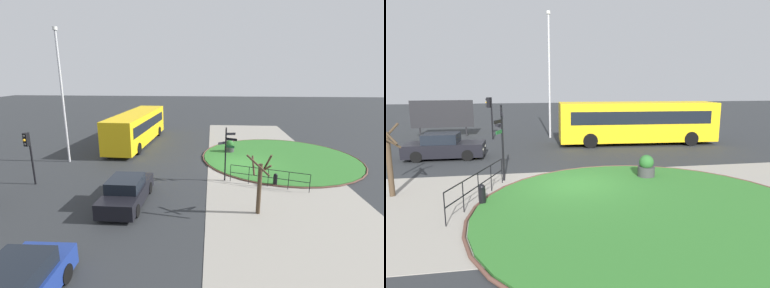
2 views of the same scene
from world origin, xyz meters
TOP-DOWN VIEW (x-y plane):
  - ground at (0.00, 0.00)m, footprint 120.00×120.00m
  - sidewalk_paving at (0.00, -1.76)m, footprint 32.00×8.49m
  - grass_island at (2.01, -3.14)m, footprint 11.95×11.95m
  - grass_kerb_ring at (2.01, -3.14)m, footprint 12.26×12.26m
  - signpost_directional at (-3.12, 1.33)m, footprint 0.45×1.13m
  - bollard_foreground at (-3.71, -1.62)m, footprint 0.25×0.25m
  - railing_grass_edge at (-3.89, -1.16)m, footprint 1.51×4.42m
  - bus_yellow at (5.94, 9.33)m, footprint 11.26×3.16m
  - car_near_lane at (-6.71, 6.60)m, footprint 4.45×1.92m
  - traffic_light_near at (-4.64, 13.05)m, footprint 0.49×0.30m
  - lamppost_tall at (-0.00, 13.12)m, footprint 0.32×0.32m
  - billboard_left at (-8.52, 14.80)m, footprint 4.83×0.29m
  - planter_near_signpost at (3.39, 0.73)m, footprint 0.79×0.79m
  - street_tree_bare at (-7.32, -0.04)m, footprint 1.28×1.27m

SIDE VIEW (x-z plane):
  - ground at x=0.00m, z-range 0.00..0.00m
  - sidewalk_paving at x=0.00m, z-range 0.00..0.02m
  - grass_island at x=2.01m, z-range 0.00..0.10m
  - grass_kerb_ring at x=2.01m, z-range 0.00..0.11m
  - bollard_foreground at x=-3.71m, z-range 0.01..0.80m
  - planter_near_signpost at x=3.39m, z-range -0.05..1.06m
  - car_near_lane at x=-6.71m, z-range -0.07..1.43m
  - railing_grass_edge at x=-3.89m, z-range 0.15..1.26m
  - street_tree_bare at x=-7.32m, z-range 0.04..3.13m
  - bus_yellow at x=5.94m, z-range 0.12..3.11m
  - billboard_left at x=-8.52m, z-range 0.36..3.34m
  - signpost_directional at x=-3.12m, z-range 0.28..3.73m
  - traffic_light_near at x=-4.64m, z-range 0.77..4.03m
  - lamppost_tall at x=0.00m, z-range 0.30..10.00m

